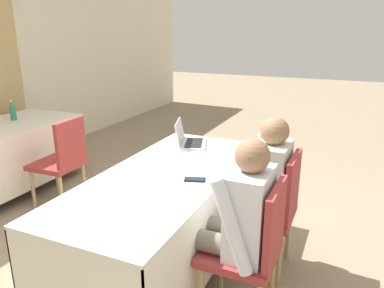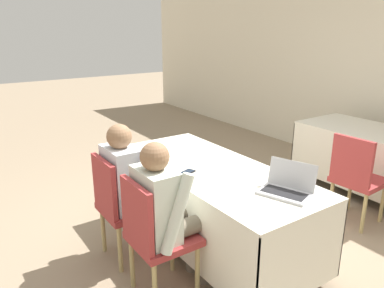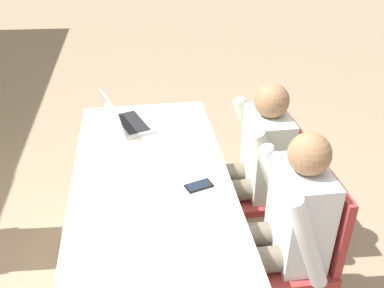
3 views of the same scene
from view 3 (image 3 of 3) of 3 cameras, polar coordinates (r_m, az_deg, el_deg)
The scene contains 10 objects.
ground_plane at distance 2.78m, azimuth -4.56°, elevation -18.33°, with size 24.00×24.00×0.00m, color gray.
conference_table_near at distance 2.38m, azimuth -5.13°, elevation -9.18°, with size 2.02×0.85×0.75m.
laptop at distance 2.85m, azimuth -8.76°, elevation 3.13°, with size 0.42×0.36×0.22m.
cell_phone at distance 2.26m, azimuth 0.92°, elevation -5.59°, with size 0.12×0.16×0.01m.
paper_beside_laptop at distance 2.01m, azimuth -4.18°, elevation -11.57°, with size 0.29×0.34×0.00m.
paper_centre_table at distance 2.29m, azimuth -6.40°, elevation -5.51°, with size 0.30×0.35×0.00m.
chair_near_left at distance 2.35m, azimuth 14.07°, elevation -13.04°, with size 0.44×0.44×0.92m.
chair_near_right at distance 2.76m, azimuth 9.99°, elevation -4.99°, with size 0.44×0.44×0.92m.
person_checkered_shirt at distance 2.21m, azimuth 12.03°, elevation -10.44°, with size 0.50×0.52×1.18m.
person_white_shirt at distance 2.64m, azimuth 8.14°, elevation -2.39°, with size 0.50×0.52×1.18m.
Camera 3 is at (-1.82, 0.04, 2.10)m, focal length 40.00 mm.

